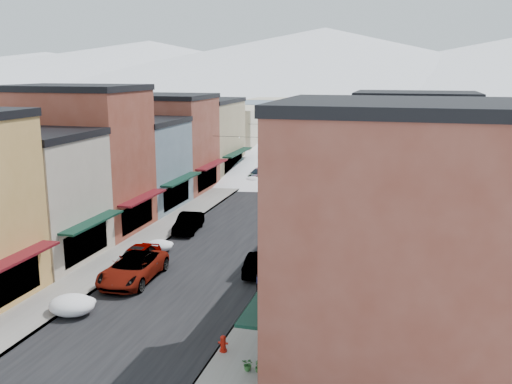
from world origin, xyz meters
The scene contains 39 objects.
ground centered at (0.00, 0.00, 0.00)m, with size 600.00×600.00×0.00m, color gray.
road centered at (0.00, 60.00, 0.01)m, with size 10.00×160.00×0.01m, color black.
sidewalk_left centered at (-6.60, 60.00, 0.07)m, with size 3.20×160.00×0.15m, color gray.
sidewalk_right centered at (6.60, 60.00, 0.07)m, with size 3.20×160.00×0.15m, color gray.
curb_left centered at (-5.05, 60.00, 0.07)m, with size 0.10×160.00×0.15m, color slate.
curb_right centered at (5.05, 60.00, 0.07)m, with size 0.10×160.00×0.15m, color slate.
bldg_l_cream centered at (-13.19, 12.50, 4.76)m, with size 11.30×8.20×9.50m.
bldg_l_brick_near centered at (-13.69, 20.50, 6.26)m, with size 12.30×8.20×12.50m.
bldg_l_grayblue centered at (-13.19, 29.00, 4.51)m, with size 11.30×9.20×9.00m.
bldg_l_brick_far centered at (-14.19, 38.00, 5.51)m, with size 13.30×9.20×11.00m.
bldg_l_tan centered at (-13.19, 48.00, 5.01)m, with size 11.30×11.20×10.00m.
bldg_r_brick_near centered at (13.69, 3.00, 6.26)m, with size 12.30×9.20×12.50m.
bldg_r_green centered at (13.19, 12.00, 4.76)m, with size 11.30×9.20×9.50m.
bldg_r_blue centered at (13.19, 21.00, 5.26)m, with size 11.30×9.20×10.50m.
bldg_r_cream centered at (13.69, 30.00, 4.51)m, with size 12.30×9.20×9.00m.
bldg_r_brick_far centered at (14.19, 39.00, 5.76)m, with size 13.30×9.20×11.50m.
bldg_r_tan centered at (13.19, 49.00, 4.76)m, with size 11.30×11.20×9.50m.
distant_blocks centered at (0.00, 83.00, 4.00)m, with size 34.00×55.00×8.00m.
mountain_ridge centered at (-19.47, 277.18, 14.36)m, with size 670.00×340.00×34.00m.
overhead_cables centered at (0.00, 47.50, 6.20)m, with size 16.40×15.04×0.04m.
car_white_suv centered at (-3.50, 10.34, 0.89)m, with size 2.94×6.37×1.77m, color white.
car_silver_sedan centered at (-4.23, 12.33, 0.86)m, with size 2.02×5.02×1.71m, color #ABAEB4.
car_dark_hatch centered at (-4.30, 22.24, 0.79)m, with size 1.68×4.81×1.58m, color black.
car_silver_wagon centered at (-4.30, 46.35, 0.75)m, with size 2.11×5.19×1.51m, color #ABADB3.
car_green_sedan centered at (4.30, 13.90, 0.76)m, with size 1.60×4.59×1.51m, color black.
car_gray_suv centered at (4.26, 30.19, 0.79)m, with size 1.86×4.63×1.58m, color #96979E.
car_black_sedan centered at (3.52, 37.32, 0.74)m, with size 2.08×5.11×1.48m, color black.
car_lane_silver centered at (-1.92, 50.01, 0.72)m, with size 1.69×4.21×1.44m, color #AFB3B8.
car_lane_white centered at (1.35, 60.41, 0.80)m, with size 2.67×5.79×1.61m, color white.
fire_hydrant centered at (5.40, 2.44, 0.54)m, with size 0.50×0.38×0.85m.
parking_sign centered at (5.74, 7.58, 1.42)m, with size 0.12×0.28×2.17m.
trash_can centered at (5.20, 13.67, 0.65)m, with size 0.58×0.58×0.98m.
streetlamp_near centered at (5.95, 31.04, 3.19)m, with size 0.40×0.40×4.82m.
streetlamp_far centered at (5.20, 55.00, 3.03)m, with size 0.38×0.38×4.57m.
planter_near centered at (7.09, 1.00, 0.46)m, with size 0.56×0.48×0.62m, color #347233.
planter_far centered at (7.56, 1.00, 0.42)m, with size 0.30×0.30×0.54m, color #2D622D.
snow_pile_near centered at (-4.43, 4.72, 0.54)m, with size 2.68×2.85×1.13m.
snow_pile_mid centered at (-4.46, 16.68, 0.42)m, with size 2.10×2.49×0.89m.
snow_pile_far centered at (-4.41, 43.94, 0.43)m, with size 2.12×2.50×0.90m.
Camera 1 is at (13.67, -22.09, 13.83)m, focal length 40.00 mm.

